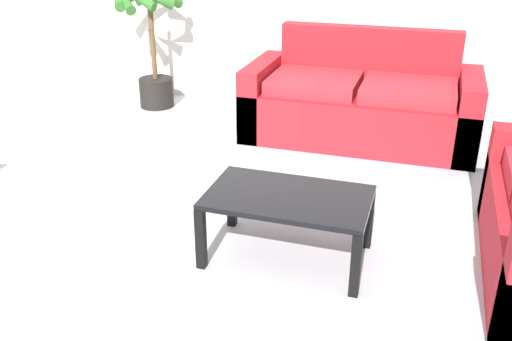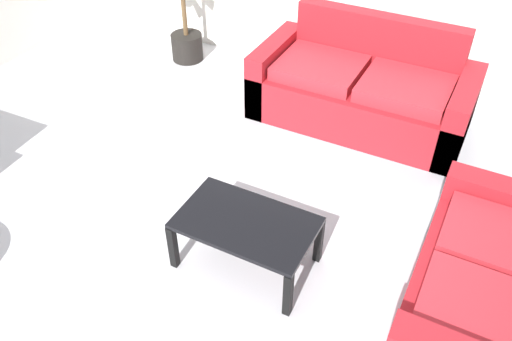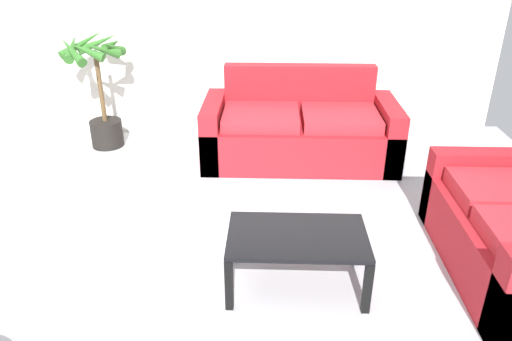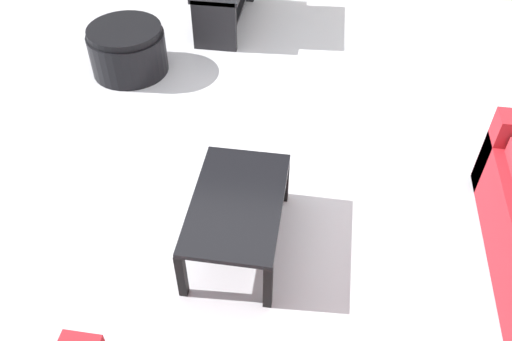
# 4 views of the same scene
# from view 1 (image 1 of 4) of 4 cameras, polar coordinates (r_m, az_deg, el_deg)

# --- Properties ---
(ground_plane) EXTENTS (6.60, 6.60, 0.00)m
(ground_plane) POSITION_cam_1_polar(r_m,az_deg,el_deg) (3.33, -10.53, -8.55)
(ground_plane) COLOR #B2B2B7
(couch_main) EXTENTS (1.92, 0.90, 0.90)m
(couch_main) POSITION_cam_1_polar(r_m,az_deg,el_deg) (4.98, 10.46, 6.56)
(couch_main) COLOR maroon
(couch_main) RESTS_ON ground
(coffee_table) EXTENTS (0.89, 0.54, 0.39)m
(coffee_table) POSITION_cam_1_polar(r_m,az_deg,el_deg) (3.12, 3.25, -3.36)
(coffee_table) COLOR black
(coffee_table) RESTS_ON ground
(potted_palm) EXTENTS (0.72, 0.78, 1.22)m
(potted_palm) POSITION_cam_1_polar(r_m,az_deg,el_deg) (5.78, -10.47, 12.25)
(potted_palm) COLOR black
(potted_palm) RESTS_ON ground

